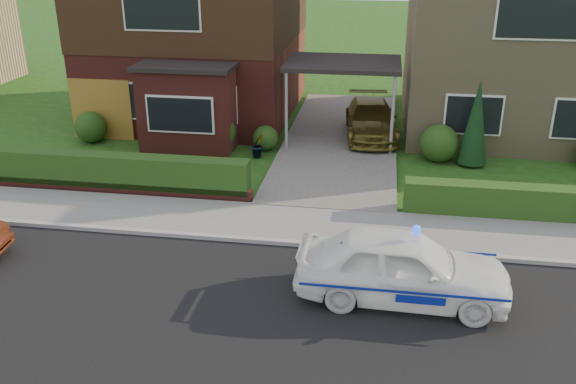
# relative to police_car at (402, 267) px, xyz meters

# --- Properties ---
(ground) EXTENTS (120.00, 120.00, 0.00)m
(ground) POSITION_rel_police_car_xyz_m (-1.93, -1.20, -0.71)
(ground) COLOR #1A4512
(ground) RESTS_ON ground
(road) EXTENTS (60.00, 6.00, 0.02)m
(road) POSITION_rel_police_car_xyz_m (-1.93, -1.20, -0.71)
(road) COLOR black
(road) RESTS_ON ground
(kerb) EXTENTS (60.00, 0.16, 0.12)m
(kerb) POSITION_rel_police_car_xyz_m (-1.93, 1.85, -0.65)
(kerb) COLOR #9E9993
(kerb) RESTS_ON ground
(sidewalk) EXTENTS (60.00, 2.00, 0.10)m
(sidewalk) POSITION_rel_police_car_xyz_m (-1.93, 2.90, -0.66)
(sidewalk) COLOR slate
(sidewalk) RESTS_ON ground
(driveway) EXTENTS (3.80, 12.00, 0.12)m
(driveway) POSITION_rel_police_car_xyz_m (-1.93, 9.80, -0.65)
(driveway) COLOR #666059
(driveway) RESTS_ON ground
(house_left) EXTENTS (7.50, 9.53, 7.25)m
(house_left) POSITION_rel_police_car_xyz_m (-7.71, 12.70, 3.11)
(house_left) COLOR maroon
(house_left) RESTS_ON ground
(house_right) EXTENTS (7.50, 8.06, 7.25)m
(house_right) POSITION_rel_police_car_xyz_m (3.87, 12.79, 2.96)
(house_right) COLOR #99875E
(house_right) RESTS_ON ground
(carport_link) EXTENTS (3.80, 3.00, 2.77)m
(carport_link) POSITION_rel_police_car_xyz_m (-1.93, 9.75, 1.95)
(carport_link) COLOR black
(carport_link) RESTS_ON ground
(garage_door) EXTENTS (2.20, 0.10, 2.10)m
(garage_door) POSITION_rel_police_car_xyz_m (-10.17, 8.76, 0.34)
(garage_door) COLOR #946520
(garage_door) RESTS_ON ground
(dwarf_wall) EXTENTS (7.70, 0.25, 0.36)m
(dwarf_wall) POSITION_rel_police_car_xyz_m (-7.73, 4.10, -0.53)
(dwarf_wall) COLOR maroon
(dwarf_wall) RESTS_ON ground
(hedge_left) EXTENTS (7.50, 0.55, 0.90)m
(hedge_left) POSITION_rel_police_car_xyz_m (-7.73, 4.25, -0.71)
(hedge_left) COLOR #1A3D13
(hedge_left) RESTS_ON ground
(hedge_right) EXTENTS (7.50, 0.55, 0.80)m
(hedge_right) POSITION_rel_police_car_xyz_m (3.87, 4.15, -0.71)
(hedge_right) COLOR #1A3D13
(hedge_right) RESTS_ON ground
(shrub_left_far) EXTENTS (1.08, 1.08, 1.08)m
(shrub_left_far) POSITION_rel_police_car_xyz_m (-10.43, 8.30, -0.17)
(shrub_left_far) COLOR #1A3D13
(shrub_left_far) RESTS_ON ground
(shrub_left_mid) EXTENTS (1.32, 1.32, 1.32)m
(shrub_left_mid) POSITION_rel_police_car_xyz_m (-5.93, 8.10, -0.05)
(shrub_left_mid) COLOR #1A3D13
(shrub_left_mid) RESTS_ON ground
(shrub_left_near) EXTENTS (0.84, 0.84, 0.84)m
(shrub_left_near) POSITION_rel_police_car_xyz_m (-4.33, 8.40, -0.29)
(shrub_left_near) COLOR #1A3D13
(shrub_left_near) RESTS_ON ground
(shrub_right_near) EXTENTS (1.20, 1.20, 1.20)m
(shrub_right_near) POSITION_rel_police_car_xyz_m (1.27, 8.20, -0.11)
(shrub_right_near) COLOR #1A3D13
(shrub_right_near) RESTS_ON ground
(conifer_a) EXTENTS (0.90, 0.90, 2.60)m
(conifer_a) POSITION_rel_police_car_xyz_m (2.27, 8.00, 0.59)
(conifer_a) COLOR black
(conifer_a) RESTS_ON ground
(police_car) EXTENTS (3.81, 4.17, 1.57)m
(police_car) POSITION_rel_police_car_xyz_m (0.00, 0.00, 0.00)
(police_car) COLOR white
(police_car) RESTS_ON ground
(driveway_car) EXTENTS (2.07, 4.26, 1.20)m
(driveway_car) POSITION_rel_police_car_xyz_m (-0.93, 10.18, 0.01)
(driveway_car) COLOR brown
(driveway_car) RESTS_ON driveway
(potted_plant_a) EXTENTS (0.43, 0.36, 0.69)m
(potted_plant_a) POSITION_rel_police_car_xyz_m (-6.83, 4.80, -0.36)
(potted_plant_a) COLOR gray
(potted_plant_a) RESTS_ON ground
(potted_plant_b) EXTENTS (0.59, 0.58, 0.84)m
(potted_plant_b) POSITION_rel_police_car_xyz_m (-4.43, 7.66, -0.29)
(potted_plant_b) COLOR gray
(potted_plant_b) RESTS_ON ground
(potted_plant_c) EXTENTS (0.60, 0.60, 0.78)m
(potted_plant_c) POSITION_rel_police_car_xyz_m (-8.64, 4.80, -0.31)
(potted_plant_c) COLOR gray
(potted_plant_c) RESTS_ON ground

